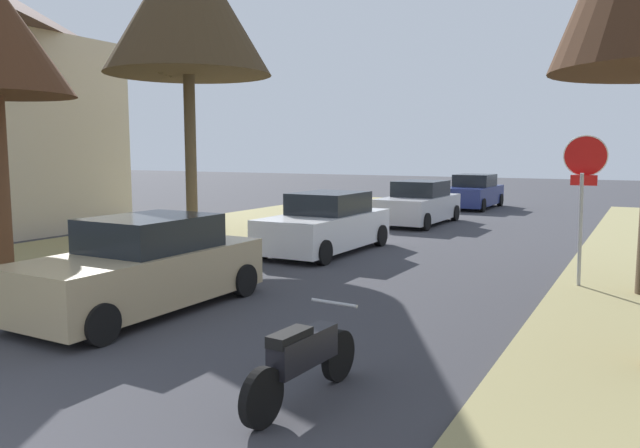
% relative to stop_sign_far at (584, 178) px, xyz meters
% --- Properties ---
extents(stop_sign_far, '(0.81, 0.62, 2.93)m').
position_rel_stop_sign_far_xyz_m(stop_sign_far, '(0.00, 0.00, 0.00)').
color(stop_sign_far, '#9EA0A5').
rests_on(stop_sign_far, grass_verge_right).
extents(street_tree_left_mid_b, '(4.74, 4.74, 8.77)m').
position_rel_stop_sign_far_xyz_m(street_tree_left_mid_b, '(-10.67, 1.13, 4.64)').
color(street_tree_left_mid_b, brown).
rests_on(street_tree_left_mid_b, grass_verge_left).
extents(parked_sedan_tan, '(2.00, 4.43, 1.57)m').
position_rel_stop_sign_far_xyz_m(parked_sedan_tan, '(-6.27, -5.27, -1.44)').
color(parked_sedan_tan, tan).
rests_on(parked_sedan_tan, ground).
extents(parked_sedan_white, '(2.00, 4.43, 1.57)m').
position_rel_stop_sign_far_xyz_m(parked_sedan_white, '(-6.39, 1.45, -1.44)').
color(parked_sedan_white, white).
rests_on(parked_sedan_white, ground).
extents(parked_sedan_silver, '(2.00, 4.43, 1.57)m').
position_rel_stop_sign_far_xyz_m(parked_sedan_silver, '(-6.30, 8.56, -1.44)').
color(parked_sedan_silver, '#BCBCC1').
rests_on(parked_sedan_silver, ground).
extents(parked_sedan_navy, '(2.00, 4.43, 1.57)m').
position_rel_stop_sign_far_xyz_m(parked_sedan_navy, '(-6.15, 15.76, -1.44)').
color(parked_sedan_navy, navy).
rests_on(parked_sedan_navy, ground).
extents(parked_motorcycle, '(0.60, 2.05, 0.97)m').
position_rel_stop_sign_far_xyz_m(parked_motorcycle, '(-2.01, -7.30, -1.68)').
color(parked_motorcycle, black).
rests_on(parked_motorcycle, ground).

